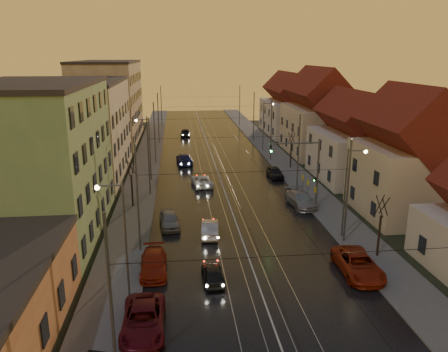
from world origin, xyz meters
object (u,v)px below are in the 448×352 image
object	(u,v)px
driving_car_0	(213,274)
driving_car_2	(202,181)
street_lamp_0	(120,229)
parked_right_0	(358,264)
traffic_light_mast	(309,165)
driving_car_1	(210,228)
parked_left_3	(169,220)
parked_left_2	(154,264)
parked_left_1	(143,320)
driving_car_4	(186,132)
street_lamp_1	(349,184)
parked_right_1	(301,199)
driving_car_3	(185,159)
street_lamp_2	(147,143)
street_lamp_3	(265,121)
parked_right_2	(275,172)

from	to	relation	value
driving_car_0	driving_car_2	bearing A→B (deg)	-93.19
street_lamp_0	parked_right_0	world-z (taller)	street_lamp_0
traffic_light_mast	driving_car_1	bearing A→B (deg)	-149.25
parked_left_3	street_lamp_0	bearing A→B (deg)	-108.91
driving_car_1	parked_left_2	xyz separation A→B (m)	(-4.64, -6.25, 0.01)
driving_car_2	parked_right_0	world-z (taller)	parked_right_0
street_lamp_0	parked_left_1	size ratio (longest dim) A/B	1.50
driving_car_4	parked_left_1	size ratio (longest dim) A/B	0.85
street_lamp_1	parked_left_3	size ratio (longest dim) A/B	1.87
street_lamp_0	parked_left_3	distance (m)	13.06
driving_car_0	parked_right_1	xyz separation A→B (m)	(10.58, 14.87, 0.15)
driving_car_3	parked_left_2	size ratio (longest dim) A/B	1.12
driving_car_0	parked_right_0	distance (m)	10.65
driving_car_1	driving_car_4	size ratio (longest dim) A/B	0.92
parked_left_1	street_lamp_2	bearing A→B (deg)	92.19
driving_car_2	driving_car_4	bearing A→B (deg)	-94.40
driving_car_2	driving_car_4	distance (m)	33.64
driving_car_3	parked_left_1	bearing A→B (deg)	81.24
street_lamp_1	driving_car_1	world-z (taller)	street_lamp_1
traffic_light_mast	street_lamp_1	bearing A→B (deg)	-82.09
parked_left_1	parked_left_3	bearing A→B (deg)	84.79
driving_car_2	parked_left_2	bearing A→B (deg)	70.92
parked_left_2	street_lamp_3	bearing A→B (deg)	66.63
driving_car_3	parked_left_2	bearing A→B (deg)	80.68
driving_car_1	parked_left_3	size ratio (longest dim) A/B	0.98
driving_car_1	driving_car_4	distance (m)	48.80
driving_car_1	driving_car_4	xyz separation A→B (m)	(-1.00, 48.79, 0.09)
parked_right_2	driving_car_1	bearing A→B (deg)	-121.56
street_lamp_1	driving_car_3	size ratio (longest dim) A/B	1.49
parked_left_2	parked_right_0	size ratio (longest dim) A/B	0.86
traffic_light_mast	parked_left_2	distance (m)	20.24
street_lamp_3	parked_right_1	xyz separation A→B (m)	(-1.65, -27.63, -4.12)
traffic_light_mast	parked_left_3	distance (m)	15.33
street_lamp_3	driving_car_0	distance (m)	44.43
parked_left_1	parked_right_0	world-z (taller)	parked_right_0
street_lamp_1	traffic_light_mast	xyz separation A→B (m)	(-1.11, 8.00, -0.29)
driving_car_2	driving_car_1	bearing A→B (deg)	82.94
driving_car_0	driving_car_1	size ratio (longest dim) A/B	0.86
street_lamp_2	driving_car_4	size ratio (longest dim) A/B	1.76
driving_car_2	driving_car_0	bearing A→B (deg)	82.14
parked_left_3	driving_car_4	bearing A→B (deg)	80.97
driving_car_1	parked_right_1	distance (m)	12.19
parked_left_1	street_lamp_0	bearing A→B (deg)	111.27
street_lamp_0	parked_right_2	distance (m)	32.28
parked_right_0	street_lamp_0	bearing A→B (deg)	-173.17
driving_car_0	parked_right_1	size ratio (longest dim) A/B	0.69
street_lamp_0	parked_left_1	world-z (taller)	street_lamp_0
traffic_light_mast	driving_car_4	distance (m)	44.17
parked_left_3	parked_right_1	xyz separation A→B (m)	(13.76, 4.31, 0.03)
parked_left_2	parked_right_1	xyz separation A→B (m)	(14.80, 12.99, 0.06)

